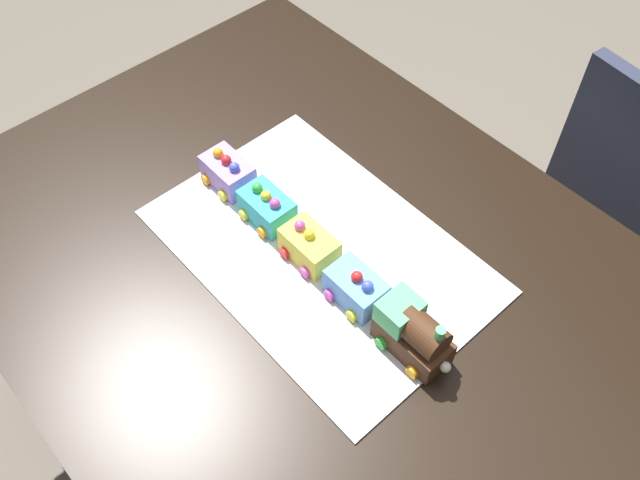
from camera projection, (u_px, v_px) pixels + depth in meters
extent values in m
plane|color=#6B6054|center=(317.00, 431.00, 1.78)|extent=(8.00, 8.00, 0.00)
cube|color=black|center=(315.00, 279.00, 1.20)|extent=(1.40, 1.00, 0.03)
cube|color=black|center=(282.00, 129.00, 1.96)|extent=(0.07, 0.07, 0.71)
cube|color=black|center=(0.00, 301.00, 1.60)|extent=(0.07, 0.07, 0.71)
cube|color=#2D3347|center=(640.00, 175.00, 1.44)|extent=(0.40, 0.08, 0.40)
cube|color=#2D3347|center=(614.00, 193.00, 2.00)|extent=(0.04, 0.04, 0.42)
cube|color=#2D3347|center=(630.00, 334.00, 1.71)|extent=(0.04, 0.04, 0.42)
cube|color=#2D3347|center=(532.00, 246.00, 1.88)|extent=(0.04, 0.04, 0.42)
cube|color=silver|center=(320.00, 251.00, 1.21)|extent=(0.60, 0.40, 0.00)
cube|color=#472816|center=(412.00, 340.00, 1.07)|extent=(0.12, 0.06, 0.05)
cylinder|color=#472816|center=(423.00, 333.00, 1.03)|extent=(0.07, 0.05, 0.05)
cube|color=#59CC7A|center=(400.00, 311.00, 1.05)|extent=(0.06, 0.06, 0.04)
cylinder|color=#59CC7A|center=(440.00, 335.00, 0.99)|extent=(0.02, 0.02, 0.03)
sphere|color=#F4EFCC|center=(445.00, 367.00, 1.04)|extent=(0.02, 0.02, 0.02)
cylinder|color=#4C59D8|center=(442.00, 345.00, 1.08)|extent=(0.02, 0.01, 0.02)
cylinder|color=green|center=(411.00, 318.00, 1.12)|extent=(0.02, 0.01, 0.02)
cylinder|color=orange|center=(412.00, 373.00, 1.06)|extent=(0.02, 0.01, 0.02)
cylinder|color=green|center=(381.00, 343.00, 1.09)|extent=(0.02, 0.01, 0.02)
cube|color=#669EEA|center=(356.00, 288.00, 1.13)|extent=(0.10, 0.06, 0.06)
cylinder|color=#D84CB2|center=(382.00, 292.00, 1.15)|extent=(0.02, 0.01, 0.02)
cylinder|color=green|center=(360.00, 272.00, 1.17)|extent=(0.02, 0.01, 0.02)
cylinder|color=yellow|center=(351.00, 316.00, 1.12)|extent=(0.02, 0.01, 0.02)
cylinder|color=#D84CB2|center=(329.00, 295.00, 1.14)|extent=(0.02, 0.01, 0.02)
sphere|color=red|center=(357.00, 277.00, 1.10)|extent=(0.02, 0.02, 0.02)
sphere|color=#4C59D8|center=(368.00, 286.00, 1.09)|extent=(0.02, 0.02, 0.02)
cube|color=#F4E04C|center=(310.00, 246.00, 1.18)|extent=(0.10, 0.06, 0.06)
cylinder|color=yellow|center=(335.00, 250.00, 1.20)|extent=(0.02, 0.01, 0.02)
cylinder|color=orange|center=(314.00, 232.00, 1.22)|extent=(0.02, 0.01, 0.02)
cylinder|color=#D84CB2|center=(305.00, 272.00, 1.17)|extent=(0.02, 0.01, 0.02)
cylinder|color=red|center=(284.00, 253.00, 1.19)|extent=(0.02, 0.01, 0.02)
sphere|color=yellow|center=(309.00, 234.00, 1.16)|extent=(0.02, 0.02, 0.02)
sphere|color=#D84CB2|center=(300.00, 226.00, 1.17)|extent=(0.02, 0.02, 0.02)
cube|color=#38B7C6|center=(267.00, 208.00, 1.24)|extent=(0.10, 0.06, 0.06)
cylinder|color=green|center=(292.00, 212.00, 1.25)|extent=(0.02, 0.01, 0.02)
cylinder|color=red|center=(273.00, 195.00, 1.28)|extent=(0.02, 0.01, 0.02)
cylinder|color=orange|center=(262.00, 233.00, 1.22)|extent=(0.02, 0.01, 0.02)
cylinder|color=yellow|center=(243.00, 215.00, 1.25)|extent=(0.02, 0.01, 0.02)
sphere|color=#D84CB2|center=(275.00, 204.00, 1.20)|extent=(0.02, 0.02, 0.02)
sphere|color=yellow|center=(266.00, 196.00, 1.21)|extent=(0.02, 0.02, 0.02)
sphere|color=green|center=(257.00, 188.00, 1.22)|extent=(0.02, 0.02, 0.02)
cube|color=#AD84E0|center=(228.00, 173.00, 1.29)|extent=(0.10, 0.06, 0.06)
cylinder|color=green|center=(252.00, 177.00, 1.30)|extent=(0.02, 0.01, 0.02)
cylinder|color=#4C59D8|center=(235.00, 162.00, 1.33)|extent=(0.02, 0.01, 0.02)
cylinder|color=yellow|center=(223.00, 196.00, 1.28)|extent=(0.02, 0.01, 0.02)
cylinder|color=orange|center=(206.00, 180.00, 1.30)|extent=(0.02, 0.01, 0.02)
sphere|color=#4C59D8|center=(234.00, 167.00, 1.25)|extent=(0.02, 0.02, 0.02)
sphere|color=red|center=(226.00, 160.00, 1.26)|extent=(0.02, 0.02, 0.02)
sphere|color=orange|center=(218.00, 153.00, 1.27)|extent=(0.02, 0.02, 0.02)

